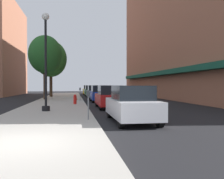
{
  "coord_description": "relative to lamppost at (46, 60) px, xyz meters",
  "views": [
    {
      "loc": [
        1.39,
        -6.98,
        1.68
      ],
      "look_at": [
        5.45,
        19.02,
        1.22
      ],
      "focal_mm": 39.71,
      "sensor_mm": 36.0,
      "label": 1
    }
  ],
  "objects": [
    {
      "name": "sidewalk_slab",
      "position": [
        0.26,
        10.62,
        -3.14
      ],
      "size": [
        4.8,
        50.0,
        0.12
      ],
      "primitive_type": "cube",
      "color": "#A8A399",
      "rests_on": "ground"
    },
    {
      "name": "ground_plane",
      "position": [
        4.26,
        9.62,
        -3.2
      ],
      "size": [
        90.0,
        90.0,
        0.0
      ],
      "primitive_type": "plane",
      "color": "black"
    },
    {
      "name": "car_green",
      "position": [
        4.26,
        22.71,
        -2.39
      ],
      "size": [
        1.8,
        4.3,
        1.66
      ],
      "rotation": [
        0.0,
        0.0,
        -0.02
      ],
      "color": "black",
      "rests_on": "ground"
    },
    {
      "name": "parking_meter_far",
      "position": [
        2.31,
        9.84,
        -2.25
      ],
      "size": [
        0.14,
        0.09,
        1.31
      ],
      "color": "slate",
      "rests_on": "sidewalk_slab"
    },
    {
      "name": "tree_near",
      "position": [
        -1.37,
        18.99,
        2.02
      ],
      "size": [
        4.27,
        4.27,
        7.58
      ],
      "color": "#422D1E",
      "rests_on": "sidewalk_slab"
    },
    {
      "name": "building_right_brick",
      "position": [
        15.25,
        13.62,
        7.17
      ],
      "size": [
        6.8,
        40.0,
        20.79
      ],
      "color": "#9E6047",
      "rests_on": "ground"
    },
    {
      "name": "tree_mid",
      "position": [
        -1.42,
        12.67,
        1.83
      ],
      "size": [
        3.62,
        3.62,
        7.03
      ],
      "color": "#422D1E",
      "rests_on": "sidewalk_slab"
    },
    {
      "name": "car_yellow",
      "position": [
        4.26,
        29.49,
        -2.39
      ],
      "size": [
        1.8,
        4.3,
        1.66
      ],
      "rotation": [
        0.0,
        0.0,
        0.01
      ],
      "color": "black",
      "rests_on": "ground"
    },
    {
      "name": "car_blue",
      "position": [
        4.26,
        9.42,
        -2.39
      ],
      "size": [
        1.8,
        4.3,
        1.66
      ],
      "rotation": [
        0.0,
        0.0,
        -0.01
      ],
      "color": "black",
      "rests_on": "ground"
    },
    {
      "name": "car_white",
      "position": [
        4.26,
        -4.42,
        -2.39
      ],
      "size": [
        1.8,
        4.3,
        1.66
      ],
      "rotation": [
        0.0,
        0.0,
        0.03
      ],
      "color": "black",
      "rests_on": "ground"
    },
    {
      "name": "fire_hydrant",
      "position": [
        1.77,
        5.31,
        -2.68
      ],
      "size": [
        0.33,
        0.26,
        0.79
      ],
      "color": "red",
      "rests_on": "sidewalk_slab"
    },
    {
      "name": "lamppost",
      "position": [
        0.0,
        0.0,
        0.0
      ],
      "size": [
        0.48,
        0.48,
        5.9
      ],
      "color": "black",
      "rests_on": "sidewalk_slab"
    },
    {
      "name": "car_red",
      "position": [
        4.26,
        2.46,
        -2.39
      ],
      "size": [
        1.8,
        4.3,
        1.66
      ],
      "rotation": [
        0.0,
        0.0,
        0.03
      ],
      "color": "black",
      "rests_on": "ground"
    },
    {
      "name": "car_silver",
      "position": [
        4.26,
        15.75,
        -2.39
      ],
      "size": [
        1.8,
        4.3,
        1.66
      ],
      "rotation": [
        0.0,
        0.0,
        -0.03
      ],
      "color": "black",
      "rests_on": "ground"
    },
    {
      "name": "parking_meter_near",
      "position": [
        2.31,
        -4.24,
        -2.25
      ],
      "size": [
        0.14,
        0.09,
        1.31
      ],
      "color": "slate",
      "rests_on": "sidewalk_slab"
    }
  ]
}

